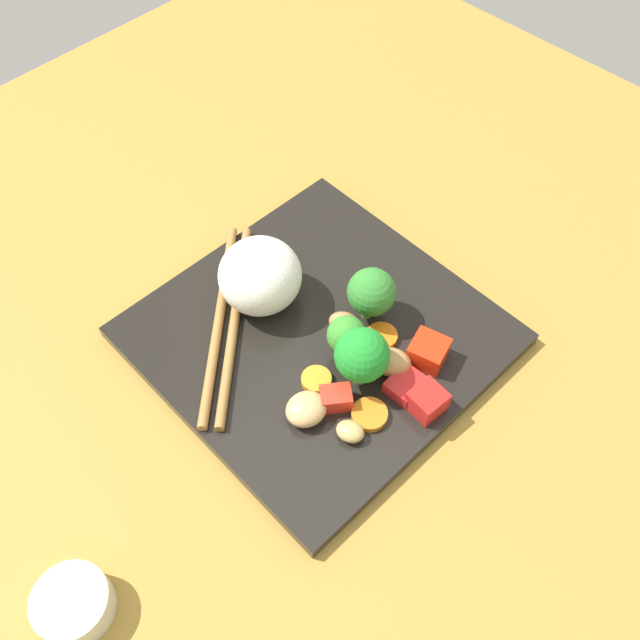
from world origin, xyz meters
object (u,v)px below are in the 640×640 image
Objects in this scene: carrot_slice_1 at (316,380)px; sauce_cup at (74,604)px; rice_mound at (260,276)px; chopstick_pair at (227,320)px; square_plate at (318,335)px; broccoli_floret_2 at (371,292)px.

sauce_cup is (-25.46, -0.56, -0.27)cm from carrot_slice_1.
carrot_slice_1 is (-2.94, -10.13, -3.01)cm from rice_mound.
rice_mound reaches higher than carrot_slice_1.
carrot_slice_1 is at bearing 55.20° from chopstick_pair.
square_plate is 3.65× the size of rice_mound.
rice_mound reaches higher than broccoli_floret_2.
chopstick_pair is at bearing 127.84° from square_plate.
rice_mound is at bearing 98.34° from square_plate.
broccoli_floret_2 is (4.73, -2.05, 4.00)cm from square_plate.
rice_mound is 1.40× the size of sauce_cup.
square_plate is 7.67cm from rice_mound.
chopstick_pair is (-1.31, 10.33, 0.12)cm from carrot_slice_1.
square_plate is at bearing 85.80° from chopstick_pair.
sauce_cup reaches higher than square_plate.
carrot_slice_1 is 0.47× the size of sauce_cup.
rice_mound is 0.43× the size of chopstick_pair.
square_plate is 6.52cm from broccoli_floret_2.
chopstick_pair is (-4.25, 0.20, -2.89)cm from rice_mound.
broccoli_floret_2 is 2.13× the size of carrot_slice_1.
broccoli_floret_2 is 13.55cm from chopstick_pair.
chopstick_pair is at bearing 24.28° from sauce_cup.
broccoli_floret_2 is (5.68, -8.54, 0.03)cm from rice_mound.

